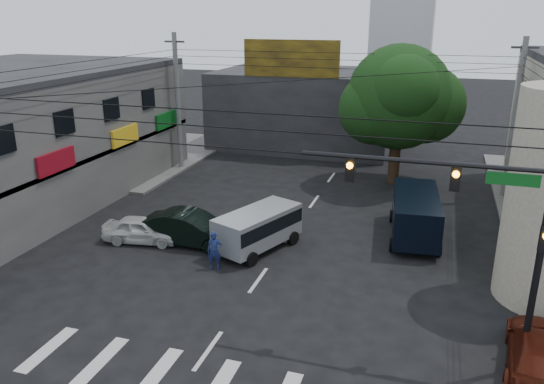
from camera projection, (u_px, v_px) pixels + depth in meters
The scene contains 14 objects.
ground at pixel (241, 305), 19.82m from camera, with size 160.00×160.00×0.00m, color black.
sidewalk_far_left at pixel (106, 153), 41.19m from camera, with size 16.00×16.00×0.15m, color #514F4C.
building_far at pixel (306, 108), 43.50m from camera, with size 14.00×10.00×6.00m, color #232326.
billboard at pixel (291, 58), 37.70m from camera, with size 7.00×0.30×2.60m, color olive.
street_tree at pixel (399, 98), 32.30m from camera, with size 6.40×6.40×8.70m.
traffic_gantry at pixel (482, 216), 15.14m from camera, with size 7.10×0.35×7.20m.
utility_pole_far_left at pixel (178, 103), 35.80m from camera, with size 0.32×0.32×9.20m, color #59595B.
utility_pole_far_right at pixel (514, 121), 29.82m from camera, with size 0.32×0.32×9.20m, color #59595B.
dark_sedan at pixel (191, 228), 24.79m from camera, with size 4.83×1.78×1.58m, color black.
white_compact at pixel (142, 230), 25.09m from camera, with size 3.88×2.05×1.26m, color silver.
maroon_sedan at pixel (542, 354), 15.75m from camera, with size 2.60×5.14×1.43m, color #431309.
silver_minivan at pixel (258, 230), 24.19m from camera, with size 3.31×4.69×1.86m, color gray, non-canonical shape.
navy_van at pixel (415, 216), 25.44m from camera, with size 2.56×5.61×2.18m, color black, non-canonical shape.
traffic_officer at pixel (214, 251), 22.34m from camera, with size 0.70×0.56×1.68m, color #16214F.
Camera 1 is at (6.35, -16.28, 10.33)m, focal length 35.00 mm.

